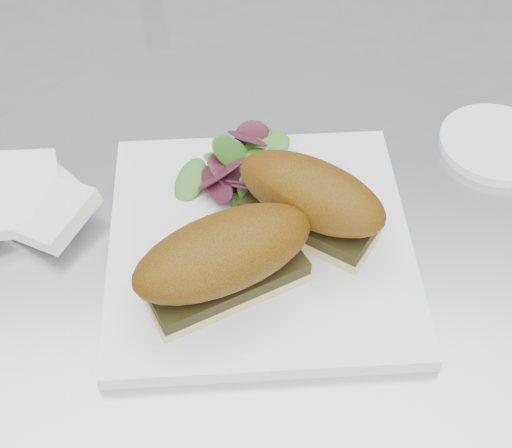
# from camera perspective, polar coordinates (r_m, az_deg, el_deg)

# --- Properties ---
(table) EXTENTS (0.70, 0.70, 0.73)m
(table) POSITION_cam_1_polar(r_m,az_deg,el_deg) (0.89, -0.41, -12.41)
(table) COLOR #ACAFB3
(table) RESTS_ON ground
(plate) EXTENTS (0.29, 0.29, 0.02)m
(plate) POSITION_cam_1_polar(r_m,az_deg,el_deg) (0.68, 0.32, -1.52)
(plate) COLOR white
(plate) RESTS_ON table
(sandwich_left) EXTENTS (0.18, 0.14, 0.08)m
(sandwich_left) POSITION_cam_1_polar(r_m,az_deg,el_deg) (0.61, -2.56, -2.80)
(sandwich_left) COLOR #CCC07F
(sandwich_left) RESTS_ON plate
(sandwich_right) EXTENTS (0.16, 0.14, 0.08)m
(sandwich_right) POSITION_cam_1_polar(r_m,az_deg,el_deg) (0.65, 4.37, 1.96)
(sandwich_right) COLOR #CCC07F
(sandwich_right) RESTS_ON plate
(salad) EXTENTS (0.11, 0.11, 0.05)m
(salad) POSITION_cam_1_polar(r_m,az_deg,el_deg) (0.71, -1.26, 5.03)
(salad) COLOR #49812A
(salad) RESTS_ON plate
(napkin) EXTENTS (0.14, 0.14, 0.02)m
(napkin) POSITION_cam_1_polar(r_m,az_deg,el_deg) (0.74, -17.40, 0.87)
(napkin) COLOR white
(napkin) RESTS_ON table
(saucer) EXTENTS (0.12, 0.12, 0.01)m
(saucer) POSITION_cam_1_polar(r_m,az_deg,el_deg) (0.83, 18.68, 6.09)
(saucer) COLOR white
(saucer) RESTS_ON table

